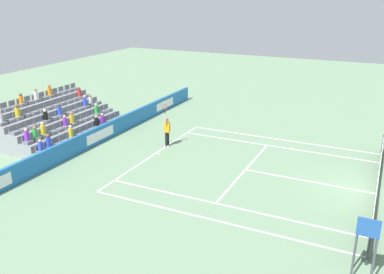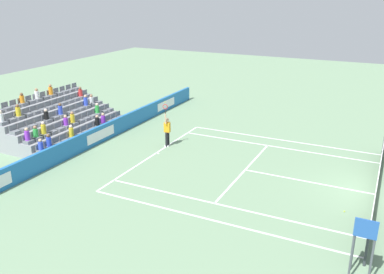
% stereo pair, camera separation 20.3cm
% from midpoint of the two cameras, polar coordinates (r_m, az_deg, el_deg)
% --- Properties ---
extents(ground_plane, '(80.00, 80.00, 0.00)m').
position_cam_midpoint_polar(ground_plane, '(21.43, 24.07, -7.19)').
color(ground_plane, gray).
extents(line_baseline, '(10.97, 0.10, 0.01)m').
position_cam_midpoint_polar(line_baseline, '(24.46, -4.70, -2.20)').
color(line_baseline, white).
rests_on(line_baseline, ground).
extents(line_service, '(8.23, 0.10, 0.01)m').
position_cam_midpoint_polar(line_service, '(22.34, 7.55, -4.47)').
color(line_service, white).
rests_on(line_service, ground).
extents(line_centre_service, '(0.10, 6.40, 0.01)m').
position_cam_midpoint_polar(line_centre_service, '(21.65, 15.62, -5.86)').
color(line_centre_service, white).
rests_on(line_centre_service, ground).
extents(line_singles_sideline_left, '(0.10, 11.89, 0.01)m').
position_cam_midpoint_polar(line_singles_sideline_left, '(18.71, 4.72, -9.33)').
color(line_singles_sideline_left, white).
rests_on(line_singles_sideline_left, ground).
extents(line_singles_sideline_right, '(0.10, 11.89, 0.01)m').
position_cam_midpoint_polar(line_singles_sideline_right, '(25.89, 11.48, -1.29)').
color(line_singles_sideline_right, white).
rests_on(line_singles_sideline_right, ground).
extents(line_doubles_sideline_left, '(0.10, 11.89, 0.01)m').
position_cam_midpoint_polar(line_doubles_sideline_left, '(17.60, 3.03, -11.27)').
color(line_doubles_sideline_left, white).
rests_on(line_doubles_sideline_left, ground).
extents(line_doubles_sideline_right, '(0.10, 11.89, 0.01)m').
position_cam_midpoint_polar(line_doubles_sideline_right, '(27.15, 12.24, -0.37)').
color(line_doubles_sideline_right, white).
rests_on(line_doubles_sideline_right, ground).
extents(line_centre_mark, '(0.10, 0.20, 0.01)m').
position_cam_midpoint_polar(line_centre_mark, '(24.41, -4.49, -2.24)').
color(line_centre_mark, white).
rests_on(line_centre_mark, ground).
extents(sponsor_barrier, '(24.60, 0.22, 1.08)m').
position_cam_midpoint_polar(sponsor_barrier, '(26.48, -12.31, 0.35)').
color(sponsor_barrier, '#1E66AD').
rests_on(sponsor_barrier, ground).
extents(tennis_net, '(11.97, 0.10, 1.07)m').
position_cam_midpoint_polar(tennis_net, '(21.23, 24.25, -5.99)').
color(tennis_net, '#33383D').
rests_on(tennis_net, ground).
extents(tennis_player, '(0.53, 0.38, 2.85)m').
position_cam_midpoint_polar(tennis_player, '(25.19, -3.18, 0.88)').
color(tennis_player, black).
rests_on(tennis_player, ground).
extents(umpire_chair, '(0.70, 0.70, 2.34)m').
position_cam_midpoint_polar(umpire_chair, '(14.72, 22.91, -12.72)').
color(umpire_chair, '#474C54').
rests_on(umpire_chair, ground).
extents(stadium_stand, '(8.06, 4.75, 3.00)m').
position_cam_midpoint_polar(stadium_stand, '(28.66, -17.99, 1.89)').
color(stadium_stand, gray).
rests_on(stadium_stand, ground).
extents(loose_tennis_ball, '(0.07, 0.07, 0.07)m').
position_cam_midpoint_polar(loose_tennis_ball, '(19.31, 20.41, -9.52)').
color(loose_tennis_ball, '#D1E533').
rests_on(loose_tennis_ball, ground).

